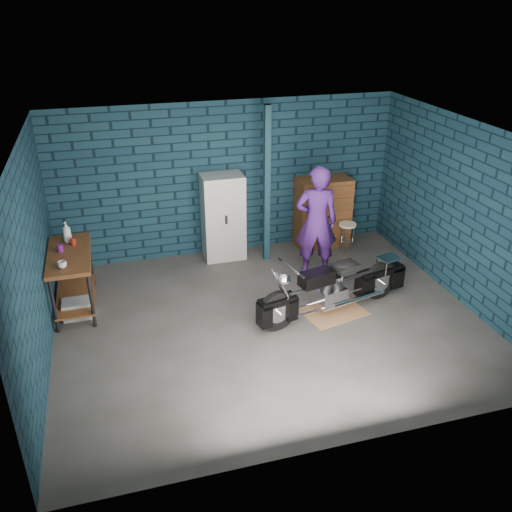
{
  "coord_description": "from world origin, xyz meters",
  "views": [
    {
      "loc": [
        -1.99,
        -6.32,
        4.35
      ],
      "look_at": [
        -0.11,
        0.3,
        0.92
      ],
      "focal_mm": 38.0,
      "sensor_mm": 36.0,
      "label": 1
    }
  ],
  "objects": [
    {
      "name": "mug_red",
      "position": [
        -2.61,
        1.42,
        0.96
      ],
      "size": [
        0.11,
        0.11,
        0.11
      ],
      "primitive_type": "cylinder",
      "rotation": [
        0.0,
        0.0,
        0.44
      ],
      "color": "maroon",
      "rests_on": "workbench"
    },
    {
      "name": "motorcycle",
      "position": [
        1.0,
        -0.03,
        0.48
      ],
      "size": [
        2.23,
        1.04,
        0.95
      ],
      "primitive_type": null,
      "rotation": [
        0.0,
        0.0,
        0.22
      ],
      "color": "black",
      "rests_on": "ground"
    },
    {
      "name": "bottle",
      "position": [
        -2.69,
        1.56,
        1.07
      ],
      "size": [
        0.16,
        0.16,
        0.33
      ],
      "primitive_type": "imported",
      "rotation": [
        0.0,
        0.0,
        -0.34
      ],
      "color": "gray",
      "rests_on": "workbench"
    },
    {
      "name": "cup_a",
      "position": [
        -2.75,
        0.7,
        0.96
      ],
      "size": [
        0.12,
        0.12,
        0.1
      ],
      "primitive_type": "imported",
      "rotation": [
        0.0,
        0.0,
        -0.0
      ],
      "color": "beige",
      "rests_on": "workbench"
    },
    {
      "name": "workbench",
      "position": [
        -2.68,
        1.16,
        0.46
      ],
      "size": [
        0.6,
        1.4,
        0.91
      ],
      "primitive_type": "cube",
      "color": "brown",
      "rests_on": "ground"
    },
    {
      "name": "support_post",
      "position": [
        0.55,
        1.95,
        1.35
      ],
      "size": [
        0.1,
        0.1,
        2.7
      ],
      "primitive_type": "cube",
      "color": "#13303C",
      "rests_on": "ground"
    },
    {
      "name": "ground",
      "position": [
        0.0,
        0.0,
        0.0
      ],
      "size": [
        6.0,
        6.0,
        0.0
      ],
      "primitive_type": "plane",
      "color": "#504D4B",
      "rests_on": "ground"
    },
    {
      "name": "shop_stool",
      "position": [
        2.01,
        1.78,
        0.29
      ],
      "size": [
        0.37,
        0.37,
        0.57
      ],
      "primitive_type": null,
      "rotation": [
        0.0,
        0.0,
        -0.21
      ],
      "color": "beige",
      "rests_on": "ground"
    },
    {
      "name": "mug_purple",
      "position": [
        -2.79,
        1.23,
        0.97
      ],
      "size": [
        0.11,
        0.11,
        0.12
      ],
      "primitive_type": "cylinder",
      "rotation": [
        0.0,
        0.0,
        -0.33
      ],
      "color": "#5F1A6A",
      "rests_on": "workbench"
    },
    {
      "name": "locker",
      "position": [
        -0.16,
        2.23,
        0.76
      ],
      "size": [
        0.71,
        0.51,
        1.52
      ],
      "primitive_type": "cube",
      "color": "beige",
      "rests_on": "ground"
    },
    {
      "name": "drip_mat",
      "position": [
        1.0,
        -0.03,
        0.0
      ],
      "size": [
        1.03,
        0.86,
        0.01
      ],
      "primitive_type": "cube",
      "rotation": [
        0.0,
        0.0,
        0.22
      ],
      "color": "#91603F",
      "rests_on": "ground"
    },
    {
      "name": "storage_bin",
      "position": [
        -2.66,
        0.88,
        0.13
      ],
      "size": [
        0.42,
        0.3,
        0.26
      ],
      "primitive_type": "cube",
      "color": "gray",
      "rests_on": "ground"
    },
    {
      "name": "person",
      "position": [
        1.16,
        1.19,
        0.94
      ],
      "size": [
        0.78,
        0.6,
        1.88
      ],
      "primitive_type": "imported",
      "rotation": [
        0.0,
        0.0,
        2.9
      ],
      "color": "#461E71",
      "rests_on": "ground"
    },
    {
      "name": "tool_chest",
      "position": [
        1.72,
        2.23,
        0.64
      ],
      "size": [
        0.96,
        0.54,
        1.29
      ],
      "primitive_type": "cube",
      "color": "brown",
      "rests_on": "ground"
    },
    {
      "name": "room_walls",
      "position": [
        0.0,
        0.55,
        1.9
      ],
      "size": [
        6.02,
        5.01,
        2.71
      ],
      "color": "#112A39",
      "rests_on": "ground"
    }
  ]
}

